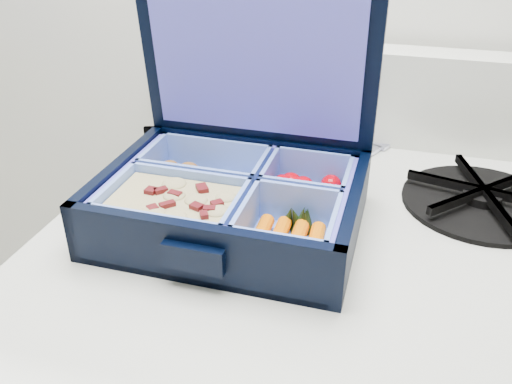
% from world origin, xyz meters
% --- Properties ---
extents(bento_box, '(0.25, 0.20, 0.06)m').
position_xyz_m(bento_box, '(-0.50, 1.69, 0.83)').
color(bento_box, black).
rests_on(bento_box, stove).
extents(burner_grate, '(0.20, 0.20, 0.02)m').
position_xyz_m(burner_grate, '(-0.25, 1.80, 0.81)').
color(burner_grate, black).
rests_on(burner_grate, stove).
extents(burner_grate_rear, '(0.19, 0.19, 0.02)m').
position_xyz_m(burner_grate_rear, '(-0.61, 1.88, 0.81)').
color(burner_grate_rear, black).
rests_on(burner_grate_rear, stove).
extents(fork, '(0.11, 0.19, 0.01)m').
position_xyz_m(fork, '(-0.40, 1.85, 0.81)').
color(fork, silver).
rests_on(fork, stove).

